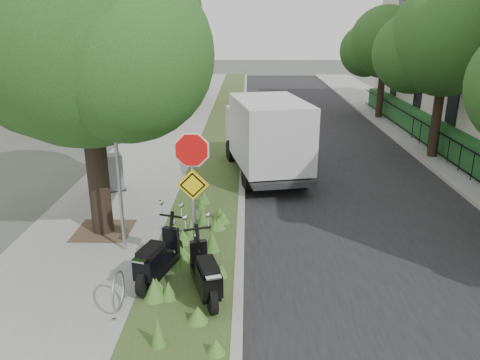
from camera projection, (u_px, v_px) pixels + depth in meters
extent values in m
plane|color=#4C5147|center=(263.00, 298.00, 9.28)|extent=(120.00, 120.00, 0.00)
cube|color=gray|center=(150.00, 156.00, 18.79)|extent=(3.50, 60.00, 0.12)
cube|color=#374A1F|center=(218.00, 156.00, 18.75)|extent=(2.00, 60.00, 0.12)
cube|color=#9E9991|center=(243.00, 156.00, 18.73)|extent=(0.20, 60.00, 0.13)
cube|color=black|center=(331.00, 158.00, 18.70)|extent=(7.00, 60.00, 0.01)
cube|color=#9E9991|center=(419.00, 157.00, 18.62)|extent=(0.20, 60.00, 0.13)
cube|color=gray|center=(461.00, 157.00, 18.60)|extent=(3.20, 60.00, 0.12)
cylinder|color=black|center=(95.00, 146.00, 11.23)|extent=(0.52, 0.52, 4.48)
sphere|color=#234717|center=(83.00, 27.00, 10.35)|extent=(5.40, 5.40, 5.40)
sphere|color=#234717|center=(47.00, 56.00, 11.35)|extent=(4.05, 4.05, 4.05)
sphere|color=#234717|center=(126.00, 54.00, 9.87)|extent=(3.78, 3.78, 3.78)
cube|color=#473828|center=(104.00, 231.00, 11.95)|extent=(1.40, 1.40, 0.01)
cylinder|color=#A5A8AD|center=(118.00, 168.00, 10.35)|extent=(0.08, 0.08, 4.00)
torus|color=#A5A8AD|center=(118.00, 291.00, 8.59)|extent=(0.05, 0.77, 0.77)
cube|color=#A5A8AD|center=(115.00, 319.00, 8.37)|extent=(0.06, 0.06, 0.04)
cube|color=#A5A8AD|center=(125.00, 297.00, 9.05)|extent=(0.06, 0.06, 0.04)
cylinder|color=#A5A8AD|center=(194.00, 210.00, 9.35)|extent=(0.07, 0.07, 3.00)
cylinder|color=red|center=(192.00, 150.00, 8.91)|extent=(0.86, 0.03, 0.86)
cylinder|color=white|center=(192.00, 150.00, 8.93)|extent=(0.94, 0.02, 0.94)
cube|color=yellow|center=(193.00, 185.00, 9.14)|extent=(0.64, 0.03, 0.64)
cube|color=black|center=(440.00, 132.00, 18.29)|extent=(0.04, 24.00, 0.04)
cube|color=black|center=(437.00, 152.00, 18.55)|extent=(0.04, 24.00, 0.04)
cylinder|color=black|center=(438.00, 144.00, 18.43)|extent=(0.03, 0.03, 1.00)
cube|color=#1B4C22|center=(456.00, 142.00, 18.41)|extent=(1.00, 24.00, 1.10)
cube|color=#2D2D33|center=(472.00, 47.00, 17.24)|extent=(0.25, 26.00, 0.60)
cube|color=brown|center=(100.00, 42.00, 28.95)|extent=(9.00, 10.00, 8.00)
cylinder|color=black|center=(438.00, 105.00, 17.95)|extent=(0.36, 0.36, 4.03)
sphere|color=#234717|center=(447.00, 39.00, 17.16)|extent=(4.20, 4.20, 4.20)
sphere|color=#234717|center=(414.00, 53.00, 17.94)|extent=(3.15, 3.15, 3.15)
sphere|color=#234717|center=(475.00, 52.00, 16.78)|extent=(2.94, 2.94, 2.94)
cylinder|color=black|center=(381.00, 84.00, 25.58)|extent=(0.36, 0.36, 3.64)
sphere|color=#234717|center=(385.00, 42.00, 24.87)|extent=(3.80, 3.80, 3.80)
sphere|color=#234717|center=(366.00, 51.00, 25.58)|extent=(2.85, 2.85, 2.85)
sphere|color=#234717|center=(402.00, 50.00, 24.53)|extent=(2.66, 2.66, 2.66)
cylinder|color=black|center=(198.00, 265.00, 9.70)|extent=(0.28, 0.56, 0.55)
cylinder|color=black|center=(212.00, 300.00, 8.51)|extent=(0.28, 0.56, 0.55)
cube|color=black|center=(205.00, 282.00, 9.05)|extent=(0.70, 1.26, 0.19)
cube|color=black|center=(209.00, 280.00, 8.64)|extent=(0.57, 0.77, 0.42)
cube|color=black|center=(208.00, 265.00, 8.60)|extent=(0.49, 0.70, 0.13)
cylinder|color=black|center=(175.00, 252.00, 10.26)|extent=(0.29, 0.57, 0.56)
cylinder|color=black|center=(145.00, 283.00, 9.05)|extent=(0.29, 0.57, 0.56)
cube|color=black|center=(160.00, 267.00, 9.60)|extent=(0.71, 1.29, 0.19)
cube|color=black|center=(150.00, 264.00, 9.18)|extent=(0.58, 0.78, 0.43)
cube|color=black|center=(150.00, 250.00, 9.14)|extent=(0.50, 0.71, 0.13)
cube|color=#262628|center=(265.00, 162.00, 16.43)|extent=(2.90, 5.41, 0.17)
cube|color=#B7BABC|center=(254.00, 127.00, 18.01)|extent=(2.21, 1.72, 1.55)
cube|color=silver|center=(270.00, 132.00, 15.54)|extent=(2.81, 4.03, 2.13)
cube|color=#262628|center=(112.00, 189.00, 14.83)|extent=(1.02, 0.86, 0.04)
cube|color=slate|center=(110.00, 173.00, 14.65)|extent=(0.89, 0.74, 1.15)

